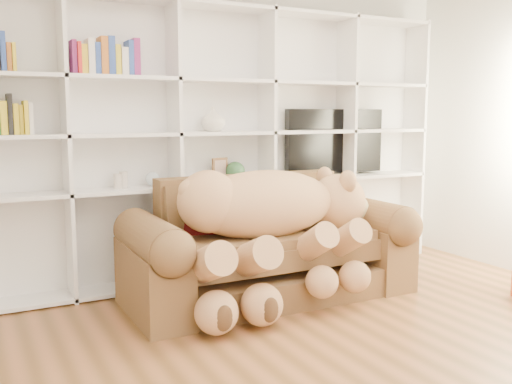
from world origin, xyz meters
TOP-DOWN VIEW (x-y plane):
  - floor at (0.00, 0.00)m, footprint 5.00×5.00m
  - wall_back at (0.00, 2.50)m, footprint 5.00×0.02m
  - bookshelf at (-0.24, 2.36)m, footprint 4.43×0.35m
  - sofa at (0.10, 1.66)m, footprint 2.28×0.98m
  - teddy_bear at (0.03, 1.47)m, footprint 1.79×0.96m
  - throw_pillow at (-0.38, 1.82)m, footprint 0.41×0.30m
  - tv at (1.23, 2.35)m, footprint 1.10×0.18m
  - picture_frame at (-0.03, 2.30)m, footprint 0.17×0.07m
  - green_vase at (0.12, 2.30)m, footprint 0.18×0.18m
  - figurine_tall at (-0.88, 2.30)m, footprint 0.09×0.09m
  - figurine_short at (-0.93, 2.30)m, footprint 0.08×0.08m
  - snow_globe at (-0.64, 2.30)m, footprint 0.12×0.12m
  - shelf_vase at (-0.08, 2.30)m, footprint 0.24×0.24m

SIDE VIEW (x-z plane):
  - floor at x=0.00m, z-range 0.00..0.00m
  - sofa at x=0.10m, z-range -0.12..0.84m
  - throw_pillow at x=-0.38m, z-range 0.48..0.86m
  - teddy_bear at x=0.03m, z-range 0.16..1.19m
  - figurine_short at x=-0.93m, z-range 0.86..0.99m
  - snow_globe at x=-0.64m, z-range 0.87..0.99m
  - figurine_tall at x=-0.88m, z-range 0.86..1.00m
  - green_vase at x=0.12m, z-range 0.86..1.04m
  - picture_frame at x=-0.03m, z-range 0.88..1.08m
  - tv at x=1.23m, z-range 0.86..1.51m
  - bookshelf at x=-0.24m, z-range 0.11..2.51m
  - wall_back at x=0.00m, z-range 0.00..2.70m
  - shelf_vase at x=-0.08m, z-range 1.31..1.53m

